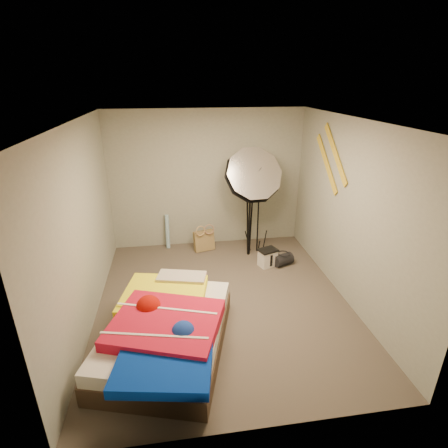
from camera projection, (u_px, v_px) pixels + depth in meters
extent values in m
plane|color=brown|center=(223.00, 301.00, 5.00)|extent=(4.00, 4.00, 0.00)
plane|color=silver|center=(223.00, 121.00, 4.04)|extent=(4.00, 4.00, 0.00)
plane|color=#979B8B|center=(207.00, 180.00, 6.35)|extent=(3.50, 0.00, 3.50)
plane|color=#979B8B|center=(261.00, 317.00, 2.70)|extent=(3.50, 0.00, 3.50)
plane|color=#979B8B|center=(82.00, 229.00, 4.28)|extent=(0.00, 4.00, 4.00)
plane|color=#979B8B|center=(350.00, 214.00, 4.76)|extent=(0.00, 4.00, 4.00)
cube|color=#9A8150|center=(204.00, 241.00, 6.44)|extent=(0.41, 0.26, 0.39)
cylinder|color=#4C91B3|center=(167.00, 232.00, 6.51)|extent=(0.08, 0.18, 0.64)
cube|color=silver|center=(268.00, 258.00, 5.91)|extent=(0.34, 0.29, 0.28)
cylinder|color=black|center=(283.00, 260.00, 5.95)|extent=(0.38, 0.31, 0.20)
cube|color=gold|center=(335.00, 154.00, 5.04)|extent=(0.02, 0.91, 0.78)
cube|color=gold|center=(327.00, 164.00, 5.35)|extent=(0.02, 0.91, 0.78)
cube|color=#433123|center=(167.00, 340.00, 4.09)|extent=(1.72, 2.10, 0.24)
cube|color=silver|center=(166.00, 326.00, 4.02)|extent=(1.68, 2.05, 0.16)
cube|color=yellow|center=(164.00, 296.00, 4.36)|extent=(1.16, 1.06, 0.13)
cube|color=red|center=(166.00, 325.00, 3.83)|extent=(1.40, 1.28, 0.15)
cube|color=#062FAA|center=(164.00, 365.00, 3.33)|extent=(1.02, 0.87, 0.11)
cube|color=#C18C98|center=(182.00, 279.00, 4.66)|extent=(0.69, 0.44, 0.13)
cylinder|color=black|center=(258.00, 211.00, 6.18)|extent=(0.03, 0.03, 1.56)
cube|color=black|center=(260.00, 171.00, 5.90)|extent=(0.06, 0.06, 0.10)
cone|color=silver|center=(252.00, 176.00, 5.78)|extent=(1.17, 0.84, 1.15)
cylinder|color=black|center=(249.00, 229.00, 6.16)|extent=(0.04, 0.04, 1.02)
cube|color=black|center=(250.00, 198.00, 5.94)|extent=(0.08, 0.08, 0.11)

